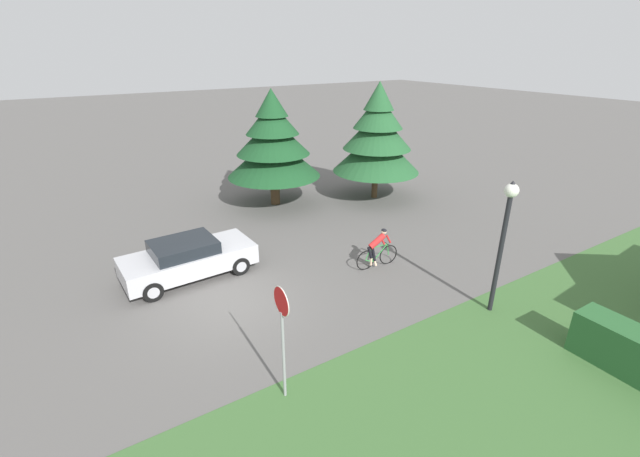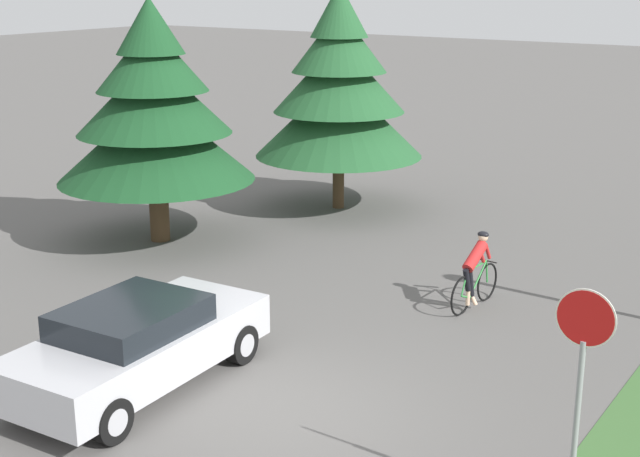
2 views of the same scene
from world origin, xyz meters
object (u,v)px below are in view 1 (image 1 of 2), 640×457
sedan_left_lane (188,258)px  stop_sign (282,323)px  street_lamp (505,224)px  cyclist (377,249)px  conifer_tall_far (377,138)px  conifer_tall_near (273,143)px

sedan_left_lane → stop_sign: bearing=-90.8°
sedan_left_lane → street_lamp: 10.19m
cyclist → stop_sign: (3.80, -5.78, 1.32)m
sedan_left_lane → stop_sign: (6.69, 0.22, 1.31)m
cyclist → conifer_tall_far: 8.22m
street_lamp → conifer_tall_near: (-12.10, -1.23, 0.25)m
stop_sign → conifer_tall_near: (-11.86, 5.71, 1.07)m
cyclist → conifer_tall_far: bearing=56.8°
cyclist → conifer_tall_near: bearing=95.4°
sedan_left_lane → conifer_tall_far: 11.59m
stop_sign → street_lamp: 7.00m
cyclist → stop_sign: 7.04m
sedan_left_lane → conifer_tall_near: conifer_tall_near is taller
sedan_left_lane → cyclist: cyclist is taller
stop_sign → cyclist: bearing=-56.6°
cyclist → street_lamp: street_lamp is taller
street_lamp → conifer_tall_far: (-10.20, 3.68, 0.33)m
conifer_tall_near → cyclist: bearing=0.5°
cyclist → conifer_tall_near: (-8.07, -0.07, 2.39)m
cyclist → conifer_tall_near: conifer_tall_near is taller
stop_sign → conifer_tall_far: bearing=-46.7°
sedan_left_lane → conifer_tall_far: conifer_tall_far is taller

